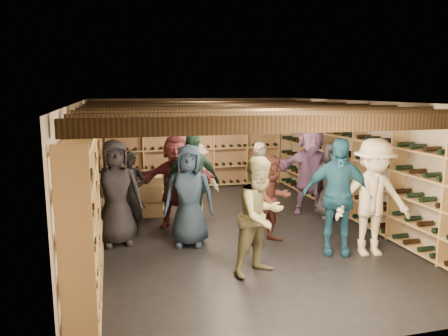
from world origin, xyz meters
The scene contains 23 objects.
ground centered at (0.00, 0.00, 0.00)m, with size 8.00×8.00×0.00m, color black.
walls centered at (0.00, 0.00, 1.20)m, with size 5.52×8.02×2.40m.
ceiling centered at (0.00, 0.00, 2.40)m, with size 5.50×8.00×0.01m, color beige.
ceiling_joists centered at (0.00, 0.00, 2.26)m, with size 5.40×7.12×0.18m.
wine_rack_left centered at (-2.57, 0.00, 1.08)m, with size 0.32×7.50×2.15m.
wine_rack_right centered at (2.57, 0.00, 1.08)m, with size 0.32×7.50×2.15m.
wine_rack_back centered at (0.00, 3.83, 1.07)m, with size 4.70×0.30×2.15m.
crate_stack_left centered at (-1.45, 1.30, 0.42)m, with size 0.53×0.38×0.85m.
crate_stack_right centered at (0.90, 1.35, 0.17)m, with size 0.56×0.43×0.34m.
crate_loose centered at (0.89, 1.30, 0.09)m, with size 0.50×0.33×0.17m, color tan.
person_0 centered at (-2.18, -0.27, 0.90)m, with size 0.88×0.57×1.81m, color black.
person_1 centered at (-1.91, 0.21, 0.77)m, with size 0.56×0.37×1.53m, color black.
person_2 centered at (-0.22, -2.05, 0.85)m, with size 0.83×0.65×1.70m, color brown.
person_3 centered at (1.74, -1.80, 0.94)m, with size 1.21×0.70×1.87m, color beige.
person_4 centered at (1.23, -1.58, 0.94)m, with size 1.10×0.46×1.87m, color #1D536F.
person_5 centered at (-1.04, 0.50, 0.89)m, with size 1.65×0.52×1.78m, color brown.
person_6 centered at (-0.99, -0.61, 0.86)m, with size 0.84×0.55×1.72m, color #23364E.
person_7 centered at (0.69, 0.48, 0.79)m, with size 0.58×0.38×1.58m, color gray.
person_8 centered at (0.41, -0.88, 0.77)m, with size 0.74×0.58×1.53m, color #49221C.
person_9 centered at (-0.49, 1.30, 0.76)m, with size 0.98×0.56×1.51m, color #ADAB9F.
person_10 centered at (-0.82, 0.00, 0.93)m, with size 1.09×0.46×1.87m, color #224331.
person_11 centered at (1.87, 0.69, 0.95)m, with size 1.76×0.56×1.90m, color #8B6090.
person_12 centered at (2.11, 0.19, 0.78)m, with size 0.77×0.50×1.57m, color #343438.
Camera 1 is at (-2.22, -7.67, 2.60)m, focal length 35.00 mm.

